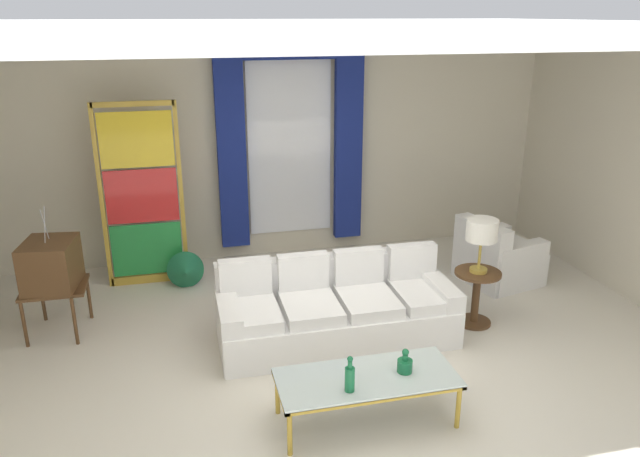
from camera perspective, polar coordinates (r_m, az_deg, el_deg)
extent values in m
plane|color=silver|center=(5.90, 1.85, -12.56)|extent=(16.00, 16.00, 0.00)
cube|color=beige|center=(8.15, -3.83, 7.88)|extent=(8.00, 0.12, 3.00)
cube|color=white|center=(5.78, -0.04, 18.40)|extent=(8.00, 7.60, 0.04)
cube|color=white|center=(8.09, -2.85, 8.17)|extent=(1.10, 0.02, 2.50)
cylinder|color=gold|center=(7.86, -2.89, 17.47)|extent=(2.00, 0.04, 0.04)
cube|color=navy|center=(7.89, -8.25, 7.70)|extent=(0.36, 0.12, 2.70)
cube|color=navy|center=(8.17, 2.65, 8.29)|extent=(0.36, 0.12, 2.70)
cube|color=navy|center=(7.85, -2.85, 16.44)|extent=(1.80, 0.10, 0.28)
cube|color=white|center=(6.19, 1.61, -8.86)|extent=(2.32, 0.91, 0.38)
cube|color=white|center=(6.42, 0.77, -5.77)|extent=(2.32, 0.21, 0.78)
cube|color=white|center=(6.49, 10.86, -6.96)|extent=(0.20, 0.86, 0.56)
cube|color=white|center=(5.99, -8.44, -9.14)|extent=(0.20, 0.86, 0.56)
cube|color=white|center=(6.30, 9.46, -6.07)|extent=(0.54, 0.74, 0.12)
cube|color=white|center=(6.48, 8.49, -3.14)|extent=(0.51, 0.14, 0.40)
cube|color=white|center=(6.11, 4.40, -6.68)|extent=(0.54, 0.74, 0.12)
cube|color=white|center=(6.30, 3.57, -3.65)|extent=(0.51, 0.14, 0.40)
cube|color=white|center=(5.97, -0.95, -7.27)|extent=(0.54, 0.74, 0.12)
cube|color=white|center=(6.16, -1.61, -4.15)|extent=(0.51, 0.14, 0.40)
cube|color=white|center=(5.89, -6.52, -7.82)|extent=(0.54, 0.74, 0.12)
cube|color=white|center=(6.08, -6.98, -4.63)|extent=(0.51, 0.14, 0.40)
cube|color=silver|center=(5.00, 4.39, -13.64)|extent=(1.43, 0.60, 0.02)
cube|color=gold|center=(5.24, 3.42, -12.21)|extent=(1.43, 0.04, 0.03)
cube|color=gold|center=(4.79, 5.45, -15.60)|extent=(1.43, 0.04, 0.03)
cube|color=gold|center=(4.87, -3.72, -14.91)|extent=(0.04, 0.60, 0.03)
cube|color=gold|center=(5.24, 11.83, -12.59)|extent=(0.04, 0.60, 0.03)
cylinder|color=gold|center=(5.19, -3.98, -15.03)|extent=(0.04, 0.04, 0.38)
cylinder|color=gold|center=(5.53, 10.33, -12.95)|extent=(0.04, 0.04, 0.38)
cylinder|color=gold|center=(4.77, -2.84, -18.49)|extent=(0.04, 0.04, 0.38)
cylinder|color=gold|center=(5.14, 12.74, -15.88)|extent=(0.04, 0.04, 0.38)
cylinder|color=#196B3D|center=(4.77, 2.78, -13.84)|extent=(0.08, 0.08, 0.20)
cylinder|color=#196B3D|center=(4.70, 2.81, -12.53)|extent=(0.03, 0.03, 0.06)
sphere|color=#196B3D|center=(4.67, 2.82, -12.02)|extent=(0.04, 0.04, 0.04)
cylinder|color=#196B3D|center=(5.05, 7.89, -12.55)|extent=(0.12, 0.12, 0.10)
cylinder|color=#196B3D|center=(5.01, 7.93, -11.80)|extent=(0.04, 0.04, 0.05)
sphere|color=#196B3D|center=(4.99, 7.96, -11.32)|extent=(0.06, 0.06, 0.06)
cube|color=brown|center=(6.78, -23.47, -5.06)|extent=(0.62, 0.54, 0.03)
cylinder|color=brown|center=(6.72, -25.82, -7.99)|extent=(0.04, 0.04, 0.50)
cylinder|color=brown|center=(7.19, -24.40, -5.98)|extent=(0.04, 0.04, 0.50)
cylinder|color=brown|center=(6.57, -21.85, -8.03)|extent=(0.04, 0.04, 0.50)
cylinder|color=brown|center=(7.05, -20.69, -5.97)|extent=(0.04, 0.04, 0.50)
cube|color=brown|center=(6.68, -23.75, -3.06)|extent=(0.55, 0.62, 0.48)
cube|color=black|center=(6.75, -25.67, -2.94)|extent=(0.06, 0.39, 0.30)
cylinder|color=gold|center=(6.75, -25.66, -4.67)|extent=(0.02, 0.04, 0.04)
cylinder|color=gold|center=(6.89, -25.25, -4.14)|extent=(0.02, 0.04, 0.04)
cylinder|color=silver|center=(6.55, -24.25, 0.34)|extent=(0.03, 0.13, 0.34)
cylinder|color=silver|center=(6.55, -24.25, 0.34)|extent=(0.03, 0.13, 0.34)
cube|color=white|center=(7.85, 16.37, -3.27)|extent=(0.96, 0.96, 0.40)
cube|color=white|center=(7.76, 16.54, -1.57)|extent=(0.83, 0.83, 0.10)
cube|color=white|center=(7.57, 14.73, -2.33)|extent=(0.38, 0.82, 0.80)
cube|color=white|center=(8.04, 14.89, -1.92)|extent=(0.76, 0.34, 0.58)
cube|color=white|center=(7.61, 18.05, -3.45)|extent=(0.76, 0.34, 0.58)
cube|color=gold|center=(7.51, -19.66, 2.63)|extent=(0.05, 0.05, 2.20)
cube|color=gold|center=(7.46, -12.79, 3.19)|extent=(0.05, 0.05, 2.20)
cube|color=gold|center=(7.25, -17.03, 11.04)|extent=(0.90, 0.05, 0.06)
cube|color=gold|center=(7.82, -15.52, -4.48)|extent=(0.90, 0.05, 0.10)
cube|color=#238E3D|center=(7.68, -15.77, -1.86)|extent=(0.82, 0.02, 0.64)
cube|color=red|center=(7.47, -16.23, 2.91)|extent=(0.82, 0.02, 0.64)
cube|color=yellow|center=(7.32, -16.72, 7.92)|extent=(0.82, 0.02, 0.64)
cylinder|color=beige|center=(7.67, -12.32, -4.84)|extent=(0.16, 0.16, 0.06)
ellipsoid|color=#1145A9|center=(7.63, -12.38, -4.09)|extent=(0.18, 0.32, 0.20)
sphere|color=#1145A9|center=(7.71, -12.47, -2.94)|extent=(0.09, 0.09, 0.09)
cone|color=gold|center=(7.77, -12.49, -2.77)|extent=(0.02, 0.04, 0.02)
cone|color=#1E7047|center=(7.42, -12.39, -3.92)|extent=(0.44, 0.40, 0.50)
cylinder|color=brown|center=(6.56, 14.48, -4.03)|extent=(0.48, 0.48, 0.03)
cylinder|color=brown|center=(6.68, 14.28, -6.32)|extent=(0.08, 0.08, 0.55)
cylinder|color=brown|center=(6.80, 14.08, -8.41)|extent=(0.36, 0.36, 0.03)
cylinder|color=#B29338|center=(6.55, 14.51, -3.75)|extent=(0.18, 0.18, 0.04)
cylinder|color=#B29338|center=(6.48, 14.66, -2.12)|extent=(0.03, 0.03, 0.36)
cylinder|color=white|center=(6.40, 14.84, -0.12)|extent=(0.32, 0.32, 0.22)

